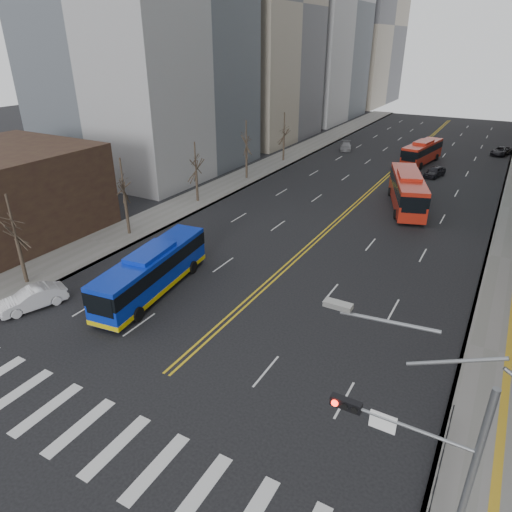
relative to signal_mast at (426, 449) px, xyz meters
The scene contains 14 objects.
ground 14.73m from the signal_mast, behind, with size 220.00×220.00×0.00m, color black.
sidewalk_left 52.80m from the signal_mast, 125.14° to the left, with size 5.00×130.00×0.15m, color slate.
crosswalk 14.73m from the signal_mast, behind, with size 26.70×4.00×0.01m.
centerline 54.98m from the signal_mast, 104.56° to the left, with size 0.55×100.00×0.01m.
signal_mast is the anchor object (origin of this frame).
pedestrian_railing 5.71m from the signal_mast, 82.40° to the left, with size 0.06×6.06×1.02m.
street_trees 38.71m from the signal_mast, 122.76° to the left, with size 35.20×47.20×7.60m.
blue_bus 22.93m from the signal_mast, 154.39° to the left, with size 3.92×11.73×3.36m.
red_bus_near 38.86m from the signal_mast, 103.00° to the left, with size 6.54×12.37×3.82m.
red_bus_far 59.87m from the signal_mast, 100.87° to the left, with size 4.04×10.77×3.35m.
car_white 26.89m from the signal_mast, behind, with size 1.55×4.45×1.47m, color silver.
car_dark_mid 53.07m from the signal_mast, 98.89° to the left, with size 1.64×4.08×1.39m, color black.
car_silver 66.62m from the signal_mast, 111.22° to the left, with size 1.75×4.31×1.25m, color gray.
car_dark_far 70.89m from the signal_mast, 91.02° to the left, with size 2.13×4.62×1.28m, color black.
Camera 1 is at (14.18, -9.96, 16.88)m, focal length 32.00 mm.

